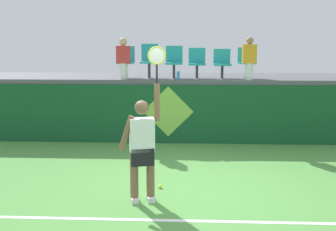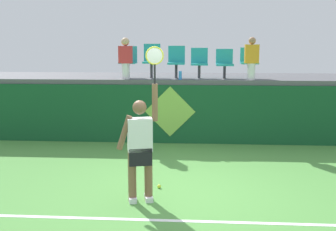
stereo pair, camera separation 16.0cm
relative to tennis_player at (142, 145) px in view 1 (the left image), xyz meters
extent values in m
plane|color=#519342|center=(0.65, 0.38, -0.92)|extent=(40.00, 40.00, 0.00)
cube|color=#144C28|center=(0.65, 3.96, -0.18)|extent=(12.32, 0.20, 1.48)
cube|color=#56565B|center=(0.65, 5.20, 0.62)|extent=(12.32, 2.58, 0.12)
cube|color=white|center=(0.65, -0.72, -0.91)|extent=(11.08, 0.08, 0.01)
cube|color=white|center=(-0.13, -0.03, -0.88)|extent=(0.18, 0.28, 0.08)
cube|color=white|center=(0.12, 0.03, -0.88)|extent=(0.18, 0.28, 0.08)
cylinder|color=brown|center=(-0.13, -0.03, -0.50)|extent=(0.13, 0.13, 0.83)
cylinder|color=brown|center=(0.12, 0.03, -0.50)|extent=(0.13, 0.13, 0.83)
cube|color=black|center=(-0.01, 0.00, -0.17)|extent=(0.40, 0.30, 0.28)
cube|color=white|center=(-0.01, 0.00, 0.17)|extent=(0.42, 0.30, 0.52)
sphere|color=brown|center=(-0.01, 0.00, 0.60)|extent=(0.22, 0.22, 0.22)
cylinder|color=brown|center=(-0.24, -0.06, 0.21)|extent=(0.27, 0.15, 0.55)
cylinder|color=brown|center=(0.23, 0.05, 0.67)|extent=(0.09, 0.09, 0.58)
cylinder|color=black|center=(0.23, 0.05, 1.11)|extent=(0.03, 0.03, 0.30)
torus|color=gold|center=(0.23, 0.05, 1.39)|extent=(0.28, 0.09, 0.28)
ellipsoid|color=silver|center=(0.23, 0.05, 1.39)|extent=(0.24, 0.07, 0.24)
sphere|color=#D1E533|center=(0.24, 0.59, -0.88)|extent=(0.07, 0.07, 0.07)
cylinder|color=#338CE5|center=(0.47, 4.05, 0.79)|extent=(0.08, 0.08, 0.21)
cylinder|color=#38383D|center=(-0.93, 4.52, 0.87)|extent=(0.07, 0.07, 0.37)
cube|color=teal|center=(-0.93, 4.52, 1.08)|extent=(0.44, 0.42, 0.05)
cube|color=teal|center=(-0.93, 4.71, 1.30)|extent=(0.44, 0.04, 0.40)
cylinder|color=#38383D|center=(-0.31, 4.52, 0.87)|extent=(0.07, 0.07, 0.38)
cube|color=teal|center=(-0.31, 4.52, 1.09)|extent=(0.44, 0.42, 0.05)
cube|color=teal|center=(-0.31, 4.71, 1.34)|extent=(0.44, 0.04, 0.45)
cylinder|color=#38383D|center=(0.34, 4.52, 0.86)|extent=(0.07, 0.07, 0.36)
cube|color=teal|center=(0.34, 4.52, 1.06)|extent=(0.44, 0.42, 0.05)
cube|color=teal|center=(0.34, 4.71, 1.30)|extent=(0.44, 0.04, 0.43)
cylinder|color=#38383D|center=(0.94, 4.52, 0.85)|extent=(0.07, 0.07, 0.34)
cube|color=teal|center=(0.94, 4.52, 1.04)|extent=(0.44, 0.42, 0.05)
cube|color=teal|center=(0.94, 4.71, 1.27)|extent=(0.44, 0.04, 0.39)
cylinder|color=#38383D|center=(1.60, 4.52, 0.84)|extent=(0.07, 0.07, 0.33)
cube|color=teal|center=(1.60, 4.52, 1.03)|extent=(0.44, 0.42, 0.05)
cube|color=teal|center=(1.60, 4.71, 1.25)|extent=(0.44, 0.04, 0.38)
cylinder|color=#38383D|center=(2.23, 4.52, 0.87)|extent=(0.07, 0.07, 0.37)
cube|color=teal|center=(2.23, 4.52, 1.08)|extent=(0.44, 0.42, 0.05)
cube|color=teal|center=(2.23, 4.71, 1.29)|extent=(0.44, 0.04, 0.37)
cylinder|color=white|center=(2.23, 4.13, 0.89)|extent=(0.20, 0.20, 0.41)
cube|color=orange|center=(2.23, 4.13, 1.32)|extent=(0.34, 0.20, 0.46)
sphere|color=#A87A56|center=(2.23, 4.13, 1.64)|extent=(0.18, 0.18, 0.18)
cylinder|color=white|center=(-0.93, 4.18, 0.88)|extent=(0.20, 0.20, 0.40)
cube|color=red|center=(-0.93, 4.18, 1.30)|extent=(0.34, 0.20, 0.44)
sphere|color=#DBAD84|center=(-0.93, 4.18, 1.62)|extent=(0.21, 0.21, 0.21)
cube|color=#144C28|center=(0.22, 3.86, -0.91)|extent=(0.90, 0.01, 0.00)
plane|color=#8CC64C|center=(0.22, 3.85, -0.10)|extent=(1.27, 0.00, 1.27)
camera|label=1|loc=(0.70, -6.18, 1.58)|focal=43.63mm
camera|label=2|loc=(0.86, -6.17, 1.58)|focal=43.63mm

